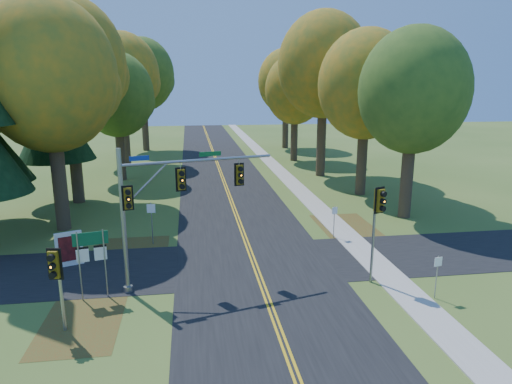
{
  "coord_description": "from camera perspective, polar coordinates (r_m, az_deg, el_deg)",
  "views": [
    {
      "loc": [
        -3.11,
        -19.92,
        9.13
      ],
      "look_at": [
        0.46,
        4.37,
        3.2
      ],
      "focal_mm": 32.0,
      "sensor_mm": 36.0,
      "label": 1
    }
  ],
  "objects": [
    {
      "name": "tree_w_d",
      "position": [
        53.57,
        -16.36,
        13.74
      ],
      "size": [
        8.2,
        8.2,
        14.56
      ],
      "color": "#38281C",
      "rests_on": "ground"
    },
    {
      "name": "leaf_patch_w_near",
      "position": [
        25.82,
        -15.48,
        -7.63
      ],
      "size": [
        4.0,
        6.0,
        0.0
      ],
      "primitive_type": "cube",
      "color": "brown",
      "rests_on": "ground"
    },
    {
      "name": "traffic_mast",
      "position": [
        20.47,
        -11.52,
        -0.76
      ],
      "size": [
        6.92,
        2.21,
        6.47
      ],
      "rotation": [
        0.0,
        0.0,
        0.26
      ],
      "color": "gray",
      "rests_on": "ground"
    },
    {
      "name": "tree_e_a",
      "position": [
        32.23,
        19.15,
        11.78
      ],
      "size": [
        7.2,
        7.2,
        12.73
      ],
      "color": "#38281C",
      "rests_on": "ground"
    },
    {
      "name": "tree_e_c",
      "position": [
        45.53,
        8.54,
        15.36
      ],
      "size": [
        8.8,
        8.8,
        15.79
      ],
      "color": "#38281C",
      "rests_on": "ground"
    },
    {
      "name": "reg_sign_w",
      "position": [
        26.72,
        -12.93,
        -2.93
      ],
      "size": [
        0.47,
        0.09,
        2.48
      ],
      "rotation": [
        0.0,
        0.0,
        -0.1
      ],
      "color": "gray",
      "rests_on": "ground"
    },
    {
      "name": "tree_e_e",
      "position": [
        64.93,
        3.83,
        13.6
      ],
      "size": [
        7.8,
        7.8,
        13.74
      ],
      "color": "#38281C",
      "rests_on": "ground"
    },
    {
      "name": "pine_c",
      "position": [
        37.26,
        -24.44,
        13.27
      ],
      "size": [
        5.6,
        5.6,
        20.56
      ],
      "color": "#38281C",
      "rests_on": "ground"
    },
    {
      "name": "tree_w_b",
      "position": [
        37.24,
        -22.47,
        14.49
      ],
      "size": [
        8.6,
        8.6,
        15.38
      ],
      "color": "#38281C",
      "rests_on": "ground"
    },
    {
      "name": "sidewalk_east",
      "position": [
        23.79,
        15.61,
        -9.44
      ],
      "size": [
        1.6,
        160.0,
        0.06
      ],
      "primitive_type": "cube",
      "color": "#9E998E",
      "rests_on": "ground"
    },
    {
      "name": "leaf_patch_w_far",
      "position": [
        19.72,
        -20.92,
        -14.96
      ],
      "size": [
        3.0,
        5.0,
        0.0
      ],
      "primitive_type": "cube",
      "color": "brown",
      "rests_on": "ground"
    },
    {
      "name": "tree_e_b",
      "position": [
        38.19,
        13.63,
        12.86
      ],
      "size": [
        7.6,
        7.6,
        13.33
      ],
      "color": "#38281C",
      "rests_on": "ground"
    },
    {
      "name": "road_cross",
      "position": [
        23.94,
        -0.26,
        -8.81
      ],
      "size": [
        60.0,
        6.0,
        0.02
      ],
      "primitive_type": "cube",
      "color": "black",
      "rests_on": "ground"
    },
    {
      "name": "info_kiosk",
      "position": [
        25.13,
        -22.31,
        -6.62
      ],
      "size": [
        1.27,
        0.65,
        1.79
      ],
      "rotation": [
        0.0,
        0.0,
        0.38
      ],
      "color": "silver",
      "rests_on": "ground"
    },
    {
      "name": "centerline_left",
      "position": [
        22.11,
        0.22,
        -10.74
      ],
      "size": [
        0.1,
        160.0,
        0.01
      ],
      "primitive_type": "cube",
      "color": "gold",
      "rests_on": "road_main"
    },
    {
      "name": "tree_w_c",
      "position": [
        44.87,
        -16.94,
        11.49
      ],
      "size": [
        6.8,
        6.8,
        11.91
      ],
      "color": "#38281C",
      "rests_on": "ground"
    },
    {
      "name": "leaf_patch_e",
      "position": [
        29.21,
        11.98,
        -4.93
      ],
      "size": [
        3.5,
        8.0,
        0.0
      ],
      "primitive_type": "cube",
      "color": "brown",
      "rests_on": "ground"
    },
    {
      "name": "route_sign_cluster",
      "position": [
        20.66,
        -19.89,
        -6.95
      ],
      "size": [
        1.42,
        0.34,
        3.08
      ],
      "rotation": [
        0.0,
        0.0,
        0.21
      ],
      "color": "gray",
      "rests_on": "ground"
    },
    {
      "name": "tree_w_e",
      "position": [
        64.28,
        -13.97,
        14.03
      ],
      "size": [
        8.4,
        8.4,
        14.97
      ],
      "color": "#38281C",
      "rests_on": "ground"
    },
    {
      "name": "centerline_right",
      "position": [
        22.13,
        0.74,
        -10.71
      ],
      "size": [
        0.1,
        160.0,
        0.01
      ],
      "primitive_type": "cube",
      "color": "gold",
      "rests_on": "road_main"
    },
    {
      "name": "tree_e_d",
      "position": [
        54.23,
        4.96,
        12.59
      ],
      "size": [
        7.0,
        7.0,
        12.32
      ],
      "color": "#38281C",
      "rests_on": "ground"
    },
    {
      "name": "tree_w_a",
      "position": [
        30.38,
        -24.33,
        13.08
      ],
      "size": [
        8.0,
        8.0,
        14.15
      ],
      "color": "#38281C",
      "rests_on": "ground"
    },
    {
      "name": "reg_sign_e_south",
      "position": [
        21.21,
        21.73,
        -8.98
      ],
      "size": [
        0.37,
        0.09,
        1.96
      ],
      "rotation": [
        0.0,
        0.0,
        0.18
      ],
      "color": "gray",
      "rests_on": "ground"
    },
    {
      "name": "ground",
      "position": [
        22.13,
        0.48,
        -10.79
      ],
      "size": [
        160.0,
        160.0,
        0.0
      ],
      "primitive_type": "plane",
      "color": "#3A591F",
      "rests_on": "ground"
    },
    {
      "name": "east_signal_pole",
      "position": [
        21.14,
        15.02,
        -2.32
      ],
      "size": [
        0.51,
        0.61,
        4.62
      ],
      "rotation": [
        0.0,
        0.0,
        0.38
      ],
      "color": "gray",
      "rests_on": "ground"
    },
    {
      "name": "reg_sign_e_north",
      "position": [
        27.49,
        9.77,
        -3.01
      ],
      "size": [
        0.37,
        0.16,
        2.0
      ],
      "rotation": [
        0.0,
        0.0,
        0.37
      ],
      "color": "gray",
      "rests_on": "ground"
    },
    {
      "name": "road_main",
      "position": [
        22.13,
        0.48,
        -10.76
      ],
      "size": [
        8.0,
        160.0,
        0.02
      ],
      "primitive_type": "cube",
      "color": "black",
      "rests_on": "ground"
    },
    {
      "name": "ped_signal_pole",
      "position": [
        18.19,
        -23.74,
        -8.98
      ],
      "size": [
        0.53,
        0.62,
        3.38
      ],
      "rotation": [
        0.0,
        0.0,
        -0.19
      ],
      "color": "#9B9EA4",
      "rests_on": "ground"
    }
  ]
}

